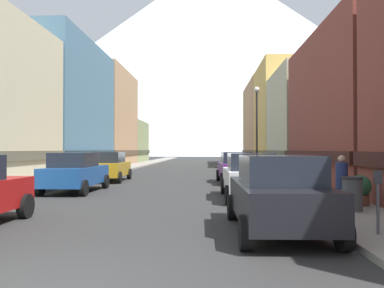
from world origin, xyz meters
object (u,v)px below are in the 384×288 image
Objects in this scene: car_right_0 at (278,194)px; streetlamp_right at (257,118)px; potted_plant_1 at (312,176)px; car_right_2 at (236,167)px; car_left_2 at (109,166)px; pedestrian_1 at (342,184)px; car_right_1 at (249,176)px; car_left_1 at (75,172)px; parking_meter_near at (378,193)px; potted_plant_0 at (360,189)px; trash_bin_right at (352,194)px; potted_plant_2 at (313,177)px.

streetlamp_right reaches higher than car_right_0.
potted_plant_1 is at bearing -77.22° from streetlamp_right.
car_right_2 is (-0.00, 13.47, 0.00)m from car_right_0.
pedestrian_1 is at bearing -48.58° from car_left_2.
car_left_2 and car_right_0 have the same top height.
car_left_1 is at bearing 163.94° from car_right_1.
car_left_1 is at bearing -138.47° from streetlamp_right.
potted_plant_1 is (1.25, 9.90, -0.30)m from parking_meter_near.
potted_plant_0 is at bearing -82.73° from streetlamp_right.
potted_plant_1 is (3.20, 3.02, -0.19)m from car_right_1.
car_right_0 reaches higher than potted_plant_0.
car_left_2 reaches higher than pedestrian_1.
trash_bin_right is at bearing -120.12° from potted_plant_0.
car_left_2 reaches higher than potted_plant_2.
streetlamp_right reaches higher than potted_plant_1.
potted_plant_1 is (3.20, -4.29, -0.19)m from car_right_2.
car_left_1 is 0.99× the size of car_right_2.
pedestrian_1 reaches higher than parking_meter_near.
car_right_2 is at bearing 126.76° from potted_plant_1.
car_left_2 and car_right_2 have the same top height.
potted_plant_0 is at bearing -90.00° from potted_plant_1.
car_right_1 is at bearing 124.13° from trash_bin_right.
car_left_2 is 11.98m from potted_plant_1.
trash_bin_right is at bearing -77.01° from car_right_2.
car_left_1 is 0.75× the size of streetlamp_right.
pedestrian_1 is (10.05, -5.38, -0.02)m from car_left_1.
trash_bin_right is 0.61× the size of pedestrian_1.
potted_plant_2 is (3.20, 2.89, -0.26)m from car_right_1.
potted_plant_0 is 0.60× the size of pedestrian_1.
car_right_0 is at bearing -89.98° from car_right_2.
pedestrian_1 is (-0.75, -0.55, 0.22)m from potted_plant_0.
car_right_1 is 4.51× the size of trash_bin_right.
potted_plant_2 is (1.25, 9.77, -0.37)m from parking_meter_near.
potted_plant_2 is (3.20, -4.41, -0.26)m from car_right_2.
car_right_2 is 4.57× the size of trash_bin_right.
car_right_2 is 2.81× the size of pedestrian_1.
car_right_1 is 0.99× the size of car_right_2.
pedestrian_1 is at bearing -143.75° from potted_plant_0.
potted_plant_1 is 0.62× the size of pedestrian_1.
car_right_1 reaches higher than trash_bin_right.
car_right_0 is 2.08m from parking_meter_near.
streetlamp_right reaches higher than potted_plant_0.
streetlamp_right is (-1.65, 12.93, 3.32)m from potted_plant_0.
car_left_1 is 11.77m from trash_bin_right.
car_right_1 is 4.32m from potted_plant_2.
potted_plant_1 is (0.00, 5.66, 0.05)m from potted_plant_0.
car_left_1 is 11.40m from pedestrian_1.
potted_plant_2 is (0.00, 5.53, -0.02)m from potted_plant_0.
car_right_2 reaches higher than trash_bin_right.
potted_plant_2 is 8.29m from streetlamp_right.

